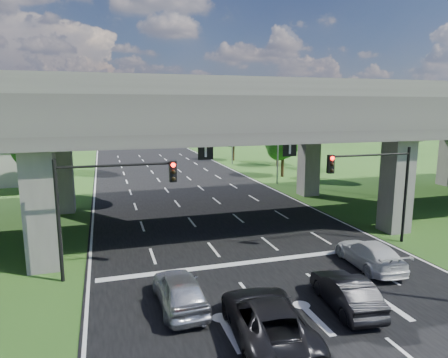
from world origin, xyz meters
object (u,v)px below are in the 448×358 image
streetlight_beyond (230,125)px  car_dark (346,292)px  car_silver (180,290)px  streetlight_far (275,131)px  car_trailing (267,319)px  signal_left (105,195)px  signal_right (378,178)px  car_white (369,254)px

streetlight_beyond → car_dark: streetlight_beyond is taller
car_silver → streetlight_far: bearing=-123.4°
car_dark → car_trailing: 4.24m
streetlight_far → car_trailing: streetlight_far is taller
streetlight_far → car_silver: streetlight_far is taller
signal_left → car_silver: 6.08m
signal_right → car_trailing: size_ratio=1.07×
signal_right → streetlight_far: bearing=83.5°
signal_left → car_silver: size_ratio=1.33×
streetlight_far → car_dark: streetlight_far is taller
streetlight_far → signal_left: bearing=-131.8°
signal_right → signal_left: size_ratio=1.00×
signal_left → car_silver: (2.81, -4.19, -3.39)m
car_white → signal_left: bearing=-6.7°
signal_right → car_dark: size_ratio=1.39×
streetlight_far → car_silver: bearing=-121.9°
car_silver → car_white: size_ratio=0.94×
car_white → signal_right: bearing=-125.1°
car_trailing → streetlight_far: bearing=-108.8°
car_dark → car_trailing: car_trailing is taller
signal_left → car_dark: bearing=-33.6°
streetlight_far → streetlight_beyond: size_ratio=1.00×
car_trailing → car_white: bearing=-143.8°
streetlight_far → car_dark: 28.13m
car_dark → signal_right: bearing=-127.4°
car_dark → car_trailing: (-4.08, -1.16, 0.07)m
car_trailing → car_dark: bearing=-158.4°
car_white → car_silver: bearing=12.8°
signal_right → streetlight_beyond: size_ratio=0.60×
car_white → car_trailing: 9.08m
streetlight_beyond → car_dark: bearing=-101.3°
streetlight_beyond → car_white: bearing=-96.9°
signal_left → car_white: size_ratio=1.25×
car_dark → car_trailing: size_ratio=0.76×
streetlight_beyond → car_silver: size_ratio=2.21×
signal_left → car_trailing: 9.80m
signal_right → signal_left: same height
streetlight_beyond → car_trailing: 45.55m
signal_right → car_silver: size_ratio=1.33×
signal_right → car_silver: 13.92m
signal_left → car_silver: bearing=-56.2°
signal_left → streetlight_far: bearing=48.2°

